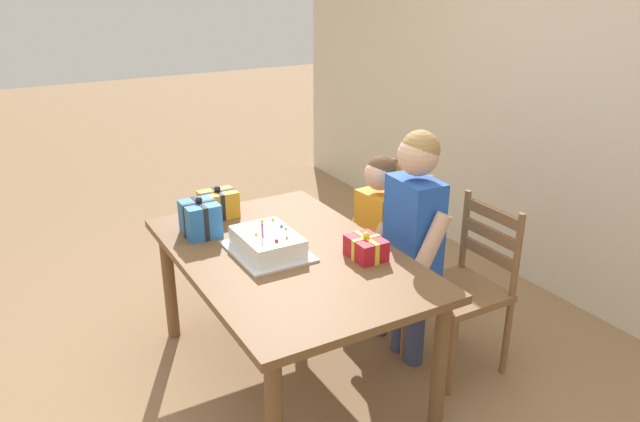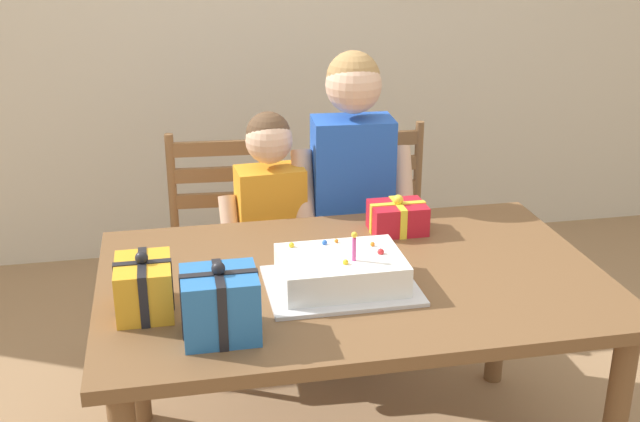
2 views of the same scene
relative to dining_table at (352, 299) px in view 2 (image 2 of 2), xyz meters
The scene contains 10 objects.
back_wall 2.08m from the dining_table, 89.90° to the left, with size 6.40×0.11×2.60m.
dining_table is the anchor object (origin of this frame).
birthday_cake 0.17m from the dining_table, 124.79° to the right, with size 0.44×0.34×0.19m.
gift_box_red_large 0.65m from the dining_table, 169.47° to the right, with size 0.16×0.21×0.18m.
gift_box_beside_cake 0.41m from the dining_table, 52.86° to the left, with size 0.19×0.15×0.14m.
gift_box_corner_small 0.54m from the dining_table, 145.77° to the right, with size 0.20×0.18×0.21m.
chair_left 0.95m from the dining_table, 111.65° to the left, with size 0.45×0.45×0.92m.
chair_right 0.95m from the dining_table, 68.19° to the left, with size 0.42×0.42×0.92m.
child_older 0.69m from the dining_table, 76.75° to the left, with size 0.48×0.28×1.29m.
child_younger 0.67m from the dining_table, 103.98° to the left, with size 0.40×0.23×1.08m.
Camera 2 is at (-0.53, -2.15, 1.79)m, focal length 44.69 mm.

